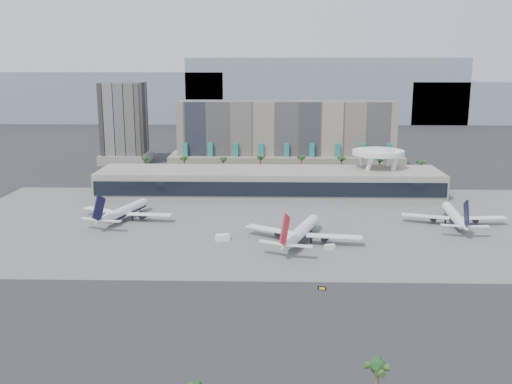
{
  "coord_description": "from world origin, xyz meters",
  "views": [
    {
      "loc": [
        0.46,
        -170.33,
        63.64
      ],
      "look_at": [
        -4.83,
        40.0,
        16.28
      ],
      "focal_mm": 40.0,
      "sensor_mm": 36.0,
      "label": 1
    }
  ],
  "objects_px": {
    "service_vehicle_a": "(223,238)",
    "service_vehicle_b": "(330,247)",
    "airliner_left": "(124,211)",
    "airliner_centre": "(301,232)",
    "taxiway_sign": "(322,288)",
    "airliner_right": "(455,216)"
  },
  "relations": [
    {
      "from": "service_vehicle_a",
      "to": "service_vehicle_b",
      "type": "relative_size",
      "value": 1.44
    },
    {
      "from": "service_vehicle_a",
      "to": "airliner_left",
      "type": "bearing_deg",
      "value": 127.01
    },
    {
      "from": "airliner_left",
      "to": "airliner_centre",
      "type": "distance_m",
      "value": 77.63
    },
    {
      "from": "service_vehicle_b",
      "to": "taxiway_sign",
      "type": "bearing_deg",
      "value": -119.44
    },
    {
      "from": "airliner_left",
      "to": "airliner_centre",
      "type": "bearing_deg",
      "value": -4.59
    },
    {
      "from": "airliner_centre",
      "to": "airliner_right",
      "type": "xyz_separation_m",
      "value": [
        63.2,
        24.48,
        -0.25
      ]
    },
    {
      "from": "airliner_centre",
      "to": "taxiway_sign",
      "type": "height_order",
      "value": "airliner_centre"
    },
    {
      "from": "airliner_centre",
      "to": "taxiway_sign",
      "type": "relative_size",
      "value": 19.0
    },
    {
      "from": "airliner_left",
      "to": "service_vehicle_a",
      "type": "distance_m",
      "value": 51.49
    },
    {
      "from": "taxiway_sign",
      "to": "airliner_centre",
      "type": "bearing_deg",
      "value": 111.21
    },
    {
      "from": "airliner_centre",
      "to": "airliner_left",
      "type": "bearing_deg",
      "value": 177.87
    },
    {
      "from": "airliner_right",
      "to": "taxiway_sign",
      "type": "height_order",
      "value": "airliner_right"
    },
    {
      "from": "service_vehicle_b",
      "to": "taxiway_sign",
      "type": "height_order",
      "value": "service_vehicle_b"
    },
    {
      "from": "airliner_left",
      "to": "taxiway_sign",
      "type": "bearing_deg",
      "value": -27.09
    },
    {
      "from": "airliner_right",
      "to": "airliner_centre",
      "type": "bearing_deg",
      "value": -153.46
    },
    {
      "from": "service_vehicle_b",
      "to": "airliner_left",
      "type": "bearing_deg",
      "value": 135.61
    },
    {
      "from": "service_vehicle_b",
      "to": "taxiway_sign",
      "type": "xyz_separation_m",
      "value": [
        -6.01,
        -37.04,
        -0.35
      ]
    },
    {
      "from": "airliner_left",
      "to": "service_vehicle_a",
      "type": "relative_size",
      "value": 8.48
    },
    {
      "from": "service_vehicle_b",
      "to": "airliner_right",
      "type": "bearing_deg",
      "value": 11.06
    },
    {
      "from": "service_vehicle_a",
      "to": "taxiway_sign",
      "type": "xyz_separation_m",
      "value": [
        32.51,
        -46.08,
        -0.67
      ]
    },
    {
      "from": "airliner_left",
      "to": "taxiway_sign",
      "type": "height_order",
      "value": "airliner_left"
    },
    {
      "from": "service_vehicle_a",
      "to": "service_vehicle_b",
      "type": "xyz_separation_m",
      "value": [
        38.52,
        -9.04,
        -0.32
      ]
    }
  ]
}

